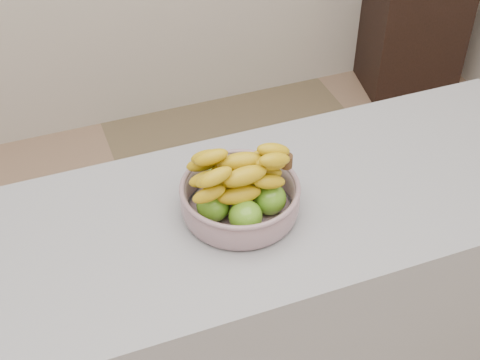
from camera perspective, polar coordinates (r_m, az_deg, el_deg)
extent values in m
cube|color=#9F9FA7|center=(1.93, -2.77, -13.21)|extent=(2.00, 0.60, 0.90)
cube|color=black|center=(3.66, 14.74, 13.47)|extent=(0.52, 0.45, 0.83)
cylinder|color=#9CA7BB|center=(1.61, 0.00, -2.56)|extent=(0.24, 0.24, 0.01)
torus|color=#9CA7BB|center=(1.56, 0.00, -0.63)|extent=(0.29, 0.29, 0.01)
sphere|color=#478E18|center=(1.52, 0.48, -3.12)|extent=(0.08, 0.08, 0.08)
sphere|color=#478E18|center=(1.57, 2.56, -1.60)|extent=(0.08, 0.08, 0.08)
sphere|color=#478E18|center=(1.62, 1.09, 0.13)|extent=(0.08, 0.08, 0.08)
sphere|color=#478E18|center=(1.61, -1.82, -0.21)|extent=(0.08, 0.08, 0.08)
sphere|color=#478E18|center=(1.55, -2.31, -2.20)|extent=(0.08, 0.08, 0.08)
ellipsoid|color=yellow|center=(1.51, -0.05, -1.28)|extent=(0.18, 0.05, 0.04)
ellipsoid|color=yellow|center=(1.54, -0.34, -0.17)|extent=(0.18, 0.07, 0.04)
ellipsoid|color=yellow|center=(1.58, -0.63, 0.88)|extent=(0.18, 0.09, 0.04)
ellipsoid|color=yellow|center=(1.51, 0.17, 0.20)|extent=(0.18, 0.04, 0.04)
ellipsoid|color=yellow|center=(1.54, -0.16, 1.36)|extent=(0.18, 0.10, 0.04)
ellipsoid|color=yellow|center=(1.51, 0.21, 1.63)|extent=(0.18, 0.07, 0.04)
ellipsoid|color=yellow|center=(1.47, 0.47, 0.38)|extent=(0.18, 0.05, 0.04)
cylinder|color=#432A15|center=(1.53, 3.99, 1.62)|extent=(0.03, 0.03, 0.03)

